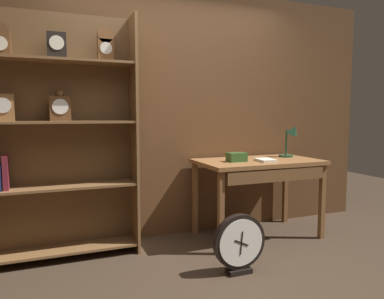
# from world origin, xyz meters

# --- Properties ---
(ground_plane) EXTENTS (10.00, 10.00, 0.00)m
(ground_plane) POSITION_xyz_m (0.00, 0.00, 0.00)
(ground_plane) COLOR #3D2D21
(back_wood_panel) EXTENTS (4.80, 0.05, 2.60)m
(back_wood_panel) POSITION_xyz_m (0.00, 1.39, 1.30)
(back_wood_panel) COLOR brown
(back_wood_panel) RESTS_ON ground
(bookshelf) EXTENTS (1.33, 0.30, 2.18)m
(bookshelf) POSITION_xyz_m (-1.20, 1.12, 1.12)
(bookshelf) COLOR brown
(bookshelf) RESTS_ON ground
(workbench) EXTENTS (1.27, 0.72, 0.82)m
(workbench) POSITION_xyz_m (0.77, 0.94, 0.72)
(workbench) COLOR brown
(workbench) RESTS_ON ground
(desk_lamp) EXTENTS (0.22, 0.22, 0.37)m
(desk_lamp) POSITION_xyz_m (1.25, 1.05, 1.04)
(desk_lamp) COLOR #1E472D
(desk_lamp) RESTS_ON workbench
(toolbox_small) EXTENTS (0.19, 0.13, 0.09)m
(toolbox_small) POSITION_xyz_m (0.50, 0.94, 0.86)
(toolbox_small) COLOR #2D5123
(toolbox_small) RESTS_ON workbench
(open_repair_manual) EXTENTS (0.18, 0.24, 0.02)m
(open_repair_manual) POSITION_xyz_m (0.78, 0.84, 0.83)
(open_repair_manual) COLOR silver
(open_repair_manual) RESTS_ON workbench
(round_clock_large) EXTENTS (0.45, 0.11, 0.49)m
(round_clock_large) POSITION_xyz_m (0.15, 0.24, 0.25)
(round_clock_large) COLOR black
(round_clock_large) RESTS_ON ground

